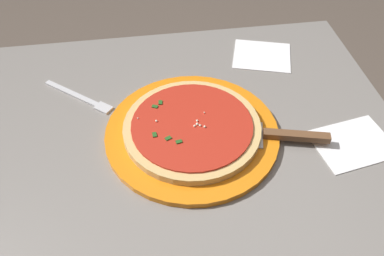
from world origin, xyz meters
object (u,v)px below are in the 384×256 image
serving_plate (192,133)px  fork (82,98)px  pizza (192,127)px  napkin_folded_right (262,56)px  napkin_loose_left (353,143)px  pizza_server (276,135)px

serving_plate → fork: size_ratio=2.26×
pizza → napkin_folded_right: pizza is taller
serving_plate → napkin_loose_left: (0.31, -0.07, -0.01)m
serving_plate → pizza_server: (0.16, -0.04, 0.01)m
napkin_loose_left → serving_plate: bearing=167.2°
pizza → pizza_server: pizza is taller
pizza_server → serving_plate: bearing=165.7°
serving_plate → napkin_loose_left: 0.32m
pizza → napkin_loose_left: size_ratio=1.79×
pizza → fork: bearing=147.4°
napkin_folded_right → pizza: bearing=-131.5°
pizza → napkin_folded_right: (0.21, 0.24, -0.02)m
pizza → serving_plate: bearing=-6.3°
serving_plate → fork: serving_plate is taller
pizza_server → napkin_loose_left: 0.16m
serving_plate → napkin_folded_right: bearing=48.5°
serving_plate → napkin_loose_left: bearing=-12.8°
napkin_folded_right → napkin_loose_left: size_ratio=0.91×
pizza → napkin_folded_right: bearing=48.5°
serving_plate → napkin_folded_right: 0.32m
serving_plate → napkin_folded_right: (0.21, 0.24, -0.01)m
pizza_server → napkin_loose_left: bearing=-11.1°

